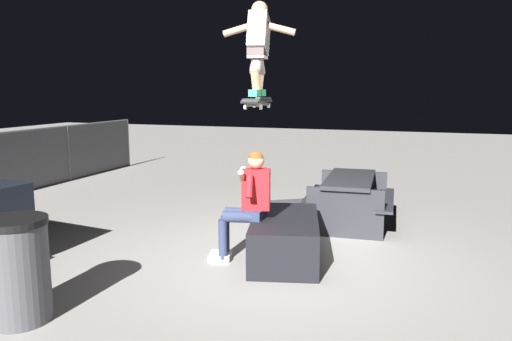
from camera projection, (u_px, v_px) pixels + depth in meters
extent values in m
plane|color=gray|center=(273.00, 260.00, 6.14)|extent=(40.00, 40.00, 0.00)
cube|color=black|center=(285.00, 238.00, 6.17)|extent=(1.73, 1.17, 0.54)
cube|color=#2D3856|center=(256.00, 214.00, 6.06)|extent=(0.32, 0.20, 0.12)
cube|color=red|center=(256.00, 189.00, 6.01)|extent=(0.28, 0.38, 0.50)
sphere|color=tan|center=(256.00, 161.00, 5.95)|extent=(0.20, 0.20, 0.20)
sphere|color=brown|center=(256.00, 159.00, 5.95)|extent=(0.19, 0.19, 0.19)
cylinder|color=red|center=(249.00, 186.00, 5.81)|extent=(0.20, 0.12, 0.29)
cylinder|color=tan|center=(242.00, 176.00, 5.88)|extent=(0.25, 0.13, 0.19)
cylinder|color=red|center=(253.00, 180.00, 6.20)|extent=(0.20, 0.12, 0.29)
cylinder|color=tan|center=(244.00, 173.00, 6.11)|extent=(0.25, 0.13, 0.19)
cylinder|color=#2D3856|center=(239.00, 217.00, 5.99)|extent=(0.23, 0.42, 0.14)
cylinder|color=#2D3856|center=(223.00, 239.00, 6.06)|extent=(0.11, 0.11, 0.50)
cube|color=white|center=(219.00, 258.00, 6.10)|extent=(0.16, 0.28, 0.08)
cylinder|color=#2D3856|center=(241.00, 213.00, 6.17)|extent=(0.23, 0.42, 0.14)
cylinder|color=#2D3856|center=(225.00, 235.00, 6.24)|extent=(0.11, 0.11, 0.50)
cube|color=white|center=(222.00, 254.00, 6.28)|extent=(0.16, 0.28, 0.08)
cube|color=black|center=(257.00, 102.00, 5.92)|extent=(0.82, 0.32, 0.10)
cube|color=black|center=(264.00, 100.00, 6.35)|extent=(0.15, 0.22, 0.07)
cube|color=black|center=(250.00, 101.00, 5.48)|extent=(0.15, 0.22, 0.04)
cube|color=#99999E|center=(261.00, 104.00, 6.20)|extent=(0.09, 0.17, 0.04)
cylinder|color=white|center=(254.00, 106.00, 6.22)|extent=(0.06, 0.04, 0.05)
cylinder|color=white|center=(269.00, 106.00, 6.18)|extent=(0.06, 0.04, 0.05)
cube|color=#99999E|center=(253.00, 105.00, 5.65)|extent=(0.09, 0.17, 0.04)
cylinder|color=white|center=(245.00, 107.00, 5.67)|extent=(0.06, 0.04, 0.05)
cylinder|color=white|center=(261.00, 107.00, 5.64)|extent=(0.06, 0.04, 0.05)
cube|color=#2D9E66|center=(260.00, 93.00, 6.08)|extent=(0.27, 0.14, 0.08)
cube|color=#2D9E66|center=(255.00, 93.00, 5.73)|extent=(0.27, 0.14, 0.08)
cylinder|color=tan|center=(259.00, 80.00, 6.00)|extent=(0.25, 0.13, 0.31)
cylinder|color=#6F615E|center=(258.00, 62.00, 5.90)|extent=(0.35, 0.18, 0.33)
cylinder|color=tan|center=(256.00, 79.00, 5.76)|extent=(0.25, 0.13, 0.31)
cylinder|color=#6F615E|center=(257.00, 62.00, 5.79)|extent=(0.35, 0.18, 0.33)
cube|color=#6F615E|center=(257.00, 54.00, 5.83)|extent=(0.33, 0.24, 0.12)
cube|color=white|center=(259.00, 33.00, 5.87)|extent=(0.48, 0.29, 0.52)
sphere|color=tan|center=(260.00, 10.00, 5.88)|extent=(0.20, 0.20, 0.20)
cylinder|color=tan|center=(241.00, 29.00, 5.92)|extent=(0.15, 0.45, 0.19)
cylinder|color=tan|center=(277.00, 28.00, 5.84)|extent=(0.15, 0.45, 0.19)
cube|color=#38383D|center=(293.00, 220.00, 7.90)|extent=(1.52, 1.42, 0.06)
cube|color=#38383D|center=(293.00, 217.00, 7.89)|extent=(1.48, 1.39, 0.32)
cube|color=#38383D|center=(271.00, 216.00, 8.01)|extent=(0.95, 0.64, 0.15)
cube|color=#38383D|center=(316.00, 220.00, 7.77)|extent=(0.95, 0.64, 0.15)
cube|color=#28282D|center=(350.00, 179.00, 7.70)|extent=(1.74, 0.81, 0.06)
cube|color=#28282D|center=(315.00, 196.00, 7.90)|extent=(1.71, 0.35, 0.04)
cube|color=#28282D|center=(386.00, 200.00, 7.60)|extent=(1.71, 0.35, 0.04)
cube|color=#28282D|center=(354.00, 192.00, 8.49)|extent=(0.13, 1.10, 0.72)
cube|color=#28282D|center=(344.00, 213.00, 7.03)|extent=(0.13, 1.10, 0.72)
cylinder|color=#47474C|center=(18.00, 273.00, 4.49)|extent=(0.55, 0.55, 0.91)
cylinder|color=black|center=(14.00, 222.00, 4.41)|extent=(0.58, 0.58, 0.06)
cylinder|color=slate|center=(69.00, 154.00, 11.39)|extent=(0.05, 0.05, 1.27)
cylinder|color=slate|center=(128.00, 143.00, 13.62)|extent=(0.05, 0.05, 1.27)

